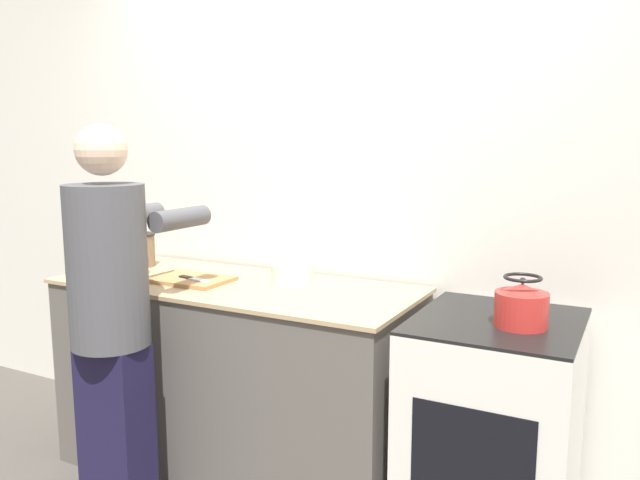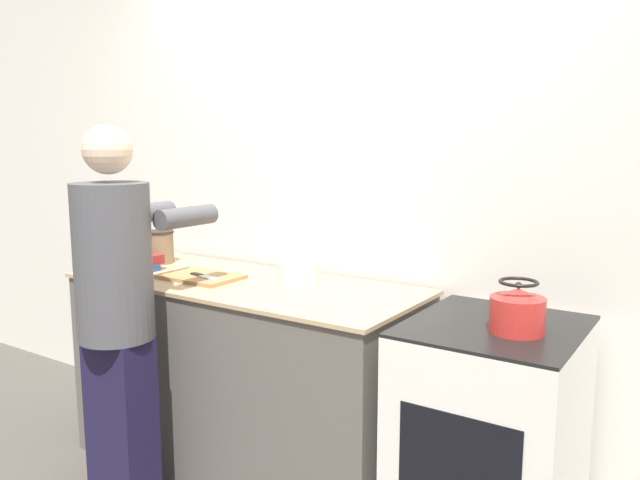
# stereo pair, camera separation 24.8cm
# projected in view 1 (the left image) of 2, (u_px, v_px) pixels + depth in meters

# --- Properties ---
(wall_back) EXTENTS (8.00, 0.05, 2.60)m
(wall_back) POSITION_uv_depth(u_px,v_px,m) (337.00, 195.00, 2.98)
(wall_back) COLOR silver
(wall_back) RESTS_ON ground_plane
(counter) EXTENTS (1.68, 0.69, 0.91)m
(counter) POSITION_uv_depth(u_px,v_px,m) (237.00, 379.00, 2.91)
(counter) COLOR #5B5651
(counter) RESTS_ON ground_plane
(oven) EXTENTS (0.59, 0.66, 0.91)m
(oven) POSITION_uv_depth(u_px,v_px,m) (492.00, 435.00, 2.36)
(oven) COLOR silver
(oven) RESTS_ON ground_plane
(person) EXTENTS (0.35, 0.59, 1.62)m
(person) POSITION_uv_depth(u_px,v_px,m) (112.00, 313.00, 2.45)
(person) COLOR #1B1737
(person) RESTS_ON ground_plane
(cutting_board) EXTENTS (0.37, 0.25, 0.02)m
(cutting_board) POSITION_uv_depth(u_px,v_px,m) (190.00, 279.00, 2.87)
(cutting_board) COLOR #A87A4C
(cutting_board) RESTS_ON counter
(knife) EXTENTS (0.19, 0.07, 0.01)m
(knife) POSITION_uv_depth(u_px,v_px,m) (194.00, 279.00, 2.83)
(knife) COLOR silver
(knife) RESTS_ON cutting_board
(kettle) EXTENTS (0.19, 0.19, 0.18)m
(kettle) POSITION_uv_depth(u_px,v_px,m) (521.00, 305.00, 2.19)
(kettle) COLOR red
(kettle) RESTS_ON oven
(bowl_prep) EXTENTS (0.19, 0.19, 0.09)m
(bowl_prep) POSITION_uv_depth(u_px,v_px,m) (292.00, 273.00, 2.84)
(bowl_prep) COLOR silver
(bowl_prep) RESTS_ON counter
(canister_jar) EXTENTS (0.15, 0.15, 0.17)m
(canister_jar) POSITION_uv_depth(u_px,v_px,m) (141.00, 250.00, 3.21)
(canister_jar) COLOR #756047
(canister_jar) RESTS_ON counter
(book_stack) EXTENTS (0.23, 0.29, 0.08)m
(book_stack) POSITION_uv_depth(u_px,v_px,m) (113.00, 268.00, 2.98)
(book_stack) COLOR navy
(book_stack) RESTS_ON counter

